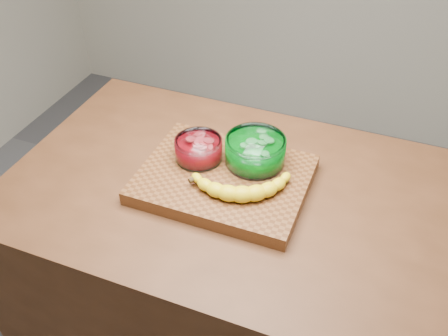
% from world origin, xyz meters
% --- Properties ---
extents(counter, '(1.20, 0.80, 0.90)m').
position_xyz_m(counter, '(0.00, 0.00, 0.45)').
color(counter, '#512D18').
rests_on(counter, ground).
extents(cutting_board, '(0.45, 0.35, 0.04)m').
position_xyz_m(cutting_board, '(0.00, 0.00, 0.92)').
color(cutting_board, brown).
rests_on(cutting_board, counter).
extents(bowl_red, '(0.13, 0.13, 0.06)m').
position_xyz_m(bowl_red, '(-0.09, 0.04, 0.97)').
color(bowl_red, white).
rests_on(bowl_red, cutting_board).
extents(bowl_green, '(0.17, 0.17, 0.08)m').
position_xyz_m(bowl_green, '(0.06, 0.08, 0.98)').
color(bowl_green, white).
rests_on(bowl_green, cutting_board).
extents(banana, '(0.28, 0.18, 0.04)m').
position_xyz_m(banana, '(0.06, -0.03, 0.96)').
color(banana, yellow).
rests_on(banana, cutting_board).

